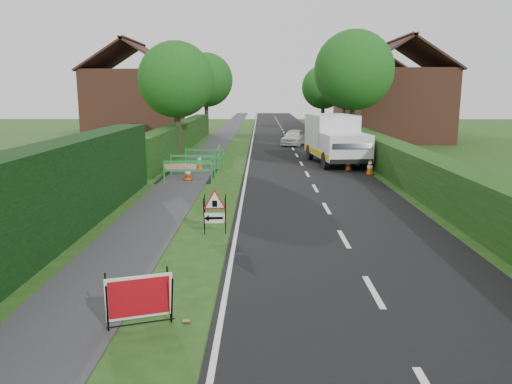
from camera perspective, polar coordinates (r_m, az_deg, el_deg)
name	(u,v)px	position (r m, az deg, el deg)	size (l,w,h in m)	color
ground	(247,251)	(12.17, -1.00, -6.80)	(120.00, 120.00, 0.00)	#1F4212
road_surface	(284,133)	(46.76, 3.24, 6.71)	(6.00, 90.00, 0.02)	black
footpath	(225,133)	(46.83, -3.54, 6.71)	(2.00, 90.00, 0.02)	#2D2D30
hedge_west_near	(42,251)	(13.28, -23.24, -6.19)	(1.10, 18.00, 2.50)	black
hedge_west_far	(182,149)	(34.19, -8.43, 4.88)	(1.00, 24.00, 1.80)	#14380F
hedge_east	(372,161)	(28.50, 13.09, 3.42)	(1.20, 50.00, 1.50)	#14380F
house_west	(136,103)	(42.83, -13.60, 9.86)	(7.50, 7.40, 7.88)	brown
house_east_a	(398,104)	(40.98, 15.89, 9.69)	(7.50, 7.40, 7.88)	brown
house_east_b	(371,101)	(54.82, 13.06, 10.15)	(7.50, 7.40, 7.88)	brown
tree_nw	(176,80)	(29.97, -9.12, 12.55)	(4.40, 4.40, 6.70)	#2D2116
tree_ne	(354,70)	(34.13, 11.12, 13.49)	(5.20, 5.20, 7.79)	#2D2116
tree_fw	(206,80)	(45.84, -5.75, 12.61)	(4.80, 4.80, 7.24)	#2D2116
tree_fe	(323,87)	(49.93, 7.71, 11.77)	(4.20, 4.20, 6.33)	#2D2116
red_rect_sign	(139,298)	(8.47, -13.19, -11.73)	(1.19, 0.93, 0.90)	black
triangle_sign	(214,209)	(13.39, -4.88, -1.90)	(0.75, 0.75, 1.05)	black
works_van	(335,138)	(27.10, 9.01, 6.09)	(2.90, 5.88, 2.58)	silver
traffic_cone_0	(370,167)	(23.78, 12.89, 2.86)	(0.38, 0.38, 0.79)	black
traffic_cone_1	(348,163)	(24.89, 10.51, 3.32)	(0.38, 0.38, 0.79)	black
traffic_cone_2	(347,155)	(27.83, 10.39, 4.16)	(0.38, 0.38, 0.79)	black
traffic_cone_3	(188,172)	(21.89, -7.83, 2.32)	(0.38, 0.38, 0.79)	black
traffic_cone_4	(199,162)	(24.69, -6.48, 3.38)	(0.38, 0.38, 0.79)	black
ped_barrier_0	(188,168)	(21.20, -7.80, 2.68)	(2.07, 0.44, 1.00)	#1A912D
ped_barrier_1	(193,162)	(23.10, -7.24, 3.41)	(2.07, 0.45, 1.00)	#1A912D
ped_barrier_2	(204,156)	(25.27, -5.92, 4.12)	(2.08, 0.83, 1.00)	#1A912D
ped_barrier_3	(219,154)	(26.15, -4.30, 4.39)	(0.44, 2.07, 1.00)	#1A912D
redwhite_plank	(180,176)	(23.12, -8.64, 1.79)	(1.50, 0.04, 0.25)	red
litter_can	(186,323)	(8.70, -7.96, -14.63)	(0.07, 0.07, 0.12)	#BF7F4C
hatchback_car	(295,137)	(36.34, 4.43, 6.27)	(1.38, 3.42, 1.17)	silver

